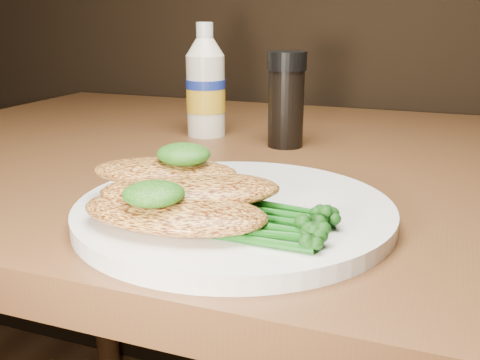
% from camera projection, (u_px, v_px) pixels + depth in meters
% --- Properties ---
extents(plate, '(0.29, 0.29, 0.01)m').
position_uv_depth(plate, '(234.00, 211.00, 0.50)').
color(plate, white).
rests_on(plate, dining_table).
extents(chicken_front, '(0.16, 0.09, 0.02)m').
position_uv_depth(chicken_front, '(174.00, 212.00, 0.44)').
color(chicken_front, gold).
rests_on(chicken_front, plate).
extents(chicken_mid, '(0.17, 0.13, 0.02)m').
position_uv_depth(chicken_mid, '(191.00, 190.00, 0.47)').
color(chicken_mid, gold).
rests_on(chicken_mid, plate).
extents(chicken_back, '(0.15, 0.09, 0.02)m').
position_uv_depth(chicken_back, '(164.00, 171.00, 0.50)').
color(chicken_back, gold).
rests_on(chicken_back, plate).
extents(pesto_front, '(0.06, 0.06, 0.02)m').
position_uv_depth(pesto_front, '(154.00, 194.00, 0.42)').
color(pesto_front, black).
rests_on(pesto_front, chicken_front).
extents(pesto_back, '(0.06, 0.06, 0.02)m').
position_uv_depth(pesto_back, '(184.00, 154.00, 0.49)').
color(pesto_back, black).
rests_on(pesto_back, chicken_back).
extents(broccolini_bundle, '(0.15, 0.12, 0.02)m').
position_uv_depth(broccolini_bundle, '(257.00, 215.00, 0.44)').
color(broccolini_bundle, '#135312').
rests_on(broccolini_bundle, plate).
extents(mayo_bottle, '(0.07, 0.07, 0.17)m').
position_uv_depth(mayo_bottle, '(206.00, 80.00, 0.81)').
color(mayo_bottle, silver).
rests_on(mayo_bottle, dining_table).
extents(pepper_grinder, '(0.06, 0.06, 0.13)m').
position_uv_depth(pepper_grinder, '(286.00, 100.00, 0.75)').
color(pepper_grinder, black).
rests_on(pepper_grinder, dining_table).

